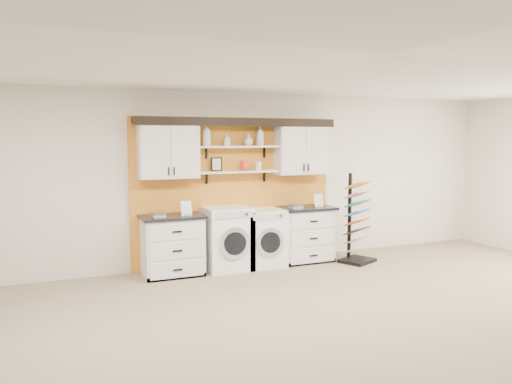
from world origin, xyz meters
name	(u,v)px	position (x,y,z in m)	size (l,w,h in m)	color
floor	(384,360)	(0.00, 0.00, 0.00)	(10.00, 10.00, 0.00)	gray
ceiling	(392,54)	(0.00, 0.00, 2.80)	(10.00, 10.00, 0.00)	white
wall_back	(234,179)	(0.00, 4.00, 1.40)	(10.00, 10.00, 0.00)	silver
accent_panel	(235,191)	(0.00, 3.96, 1.20)	(3.40, 0.07, 2.40)	orange
upper_cabinet_left	(168,151)	(-1.13, 3.79, 1.88)	(0.90, 0.35, 0.84)	white
upper_cabinet_right	(301,149)	(1.13, 3.79, 1.88)	(0.90, 0.35, 0.84)	white
shelf_lower	(238,172)	(0.00, 3.80, 1.53)	(1.32, 0.28, 0.03)	white
shelf_upper	(238,147)	(0.00, 3.80, 1.93)	(1.32, 0.28, 0.03)	white
crown_molding	(238,122)	(0.00, 3.81, 2.33)	(3.30, 0.41, 0.13)	black
picture_frame	(217,164)	(-0.35, 3.85, 1.66)	(0.18, 0.02, 0.22)	black
canister_red	(244,166)	(0.10, 3.80, 1.62)	(0.11, 0.11, 0.16)	red
canister_cream	(258,166)	(0.35, 3.80, 1.61)	(0.10, 0.10, 0.14)	silver
base_cabinet_left	(172,245)	(-1.13, 3.64, 0.46)	(0.93, 0.66, 0.91)	white
base_cabinet_right	(305,234)	(1.13, 3.64, 0.46)	(0.94, 0.66, 0.92)	white
washer	(227,238)	(-0.25, 3.64, 0.49)	(0.71, 0.71, 0.99)	white
dryer	(262,237)	(0.34, 3.64, 0.46)	(0.66, 0.71, 0.92)	white
sample_rack	(356,233)	(1.89, 3.24, 0.49)	(0.68, 0.64, 1.49)	black
soap_bottle_a	(207,135)	(-0.52, 3.80, 2.12)	(0.13, 0.13, 0.34)	silver
soap_bottle_b	(227,140)	(-0.19, 3.80, 2.04)	(0.08, 0.09, 0.19)	silver
soap_bottle_c	(248,140)	(0.17, 3.80, 2.04)	(0.15, 0.15, 0.19)	silver
soap_bottle_d	(260,136)	(0.38, 3.80, 2.11)	(0.12, 0.12, 0.32)	silver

